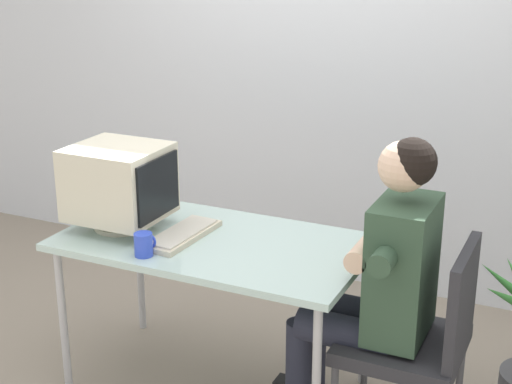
# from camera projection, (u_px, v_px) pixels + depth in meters

# --- Properties ---
(ground_plane) EXTENTS (12.00, 12.00, 0.00)m
(ground_plane) POSITION_uv_depth(u_px,v_px,m) (216.00, 384.00, 3.55)
(ground_plane) COLOR gray
(wall_back) EXTENTS (8.00, 0.10, 3.00)m
(wall_back) POSITION_uv_depth(u_px,v_px,m) (380.00, 31.00, 4.15)
(wall_back) COLOR silver
(wall_back) RESTS_ON ground_plane
(desk) EXTENTS (1.34, 0.74, 0.73)m
(desk) POSITION_uv_depth(u_px,v_px,m) (214.00, 251.00, 3.33)
(desk) COLOR #B7B7BC
(desk) RESTS_ON ground_plane
(crt_monitor) EXTENTS (0.41, 0.38, 0.38)m
(crt_monitor) POSITION_uv_depth(u_px,v_px,m) (120.00, 183.00, 3.39)
(crt_monitor) COLOR beige
(crt_monitor) RESTS_ON desk
(keyboard) EXTENTS (0.18, 0.43, 0.03)m
(keyboard) POSITION_uv_depth(u_px,v_px,m) (182.00, 234.00, 3.33)
(keyboard) COLOR beige
(keyboard) RESTS_ON desk
(office_chair) EXTENTS (0.48, 0.48, 0.88)m
(office_chair) POSITION_uv_depth(u_px,v_px,m) (421.00, 334.00, 3.01)
(office_chair) COLOR #4C4C51
(office_chair) RESTS_ON ground_plane
(person_seated) EXTENTS (0.68, 0.56, 1.29)m
(person_seated) POSITION_uv_depth(u_px,v_px,m) (377.00, 278.00, 3.02)
(person_seated) COLOR #334C38
(person_seated) RESTS_ON ground_plane
(desk_mug) EXTENTS (0.08, 0.09, 0.10)m
(desk_mug) POSITION_uv_depth(u_px,v_px,m) (144.00, 244.00, 3.14)
(desk_mug) COLOR blue
(desk_mug) RESTS_ON desk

